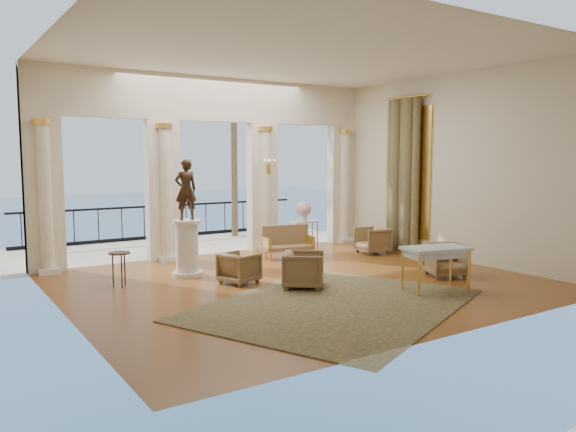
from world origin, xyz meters
TOP-DOWN VIEW (x-y plane):
  - floor at (0.00, 0.00)m, footprint 9.00×9.00m
  - room_walls at (0.00, -1.12)m, footprint 9.00×9.00m
  - arcade at (-0.00, 3.82)m, footprint 9.00×0.56m
  - terrace at (0.00, 5.80)m, footprint 10.00×3.60m
  - balustrade at (0.00, 7.40)m, footprint 9.00×0.06m
  - palm_tree at (2.00, 6.60)m, footprint 2.00×2.00m
  - curtain at (4.28, 1.50)m, footprint 0.33×1.40m
  - window_frame at (4.47, 1.50)m, footprint 0.04×1.60m
  - wall_sconce at (1.40, 3.51)m, footprint 0.30×0.11m
  - rug at (-0.52, -1.80)m, footprint 5.85×5.31m
  - armchair_a at (-0.23, -0.47)m, footprint 1.02×1.03m
  - armchair_b at (2.87, -1.26)m, footprint 0.98×0.95m
  - armchair_c at (3.47, 1.72)m, footprint 0.79×0.83m
  - armchair_d at (-1.07, 0.58)m, footprint 0.80×0.83m
  - settee at (1.25, 2.39)m, footprint 1.31×0.78m
  - game_table at (1.73, -2.00)m, footprint 1.33×0.91m
  - pedestal at (-1.67, 1.80)m, footprint 0.65×0.65m
  - statue at (-1.67, 1.80)m, footprint 0.49×0.34m
  - console_table at (2.20, 3.05)m, footprint 0.88×0.45m
  - urn at (2.20, 3.05)m, footprint 0.41×0.41m
  - side_table at (-3.16, 1.57)m, footprint 0.42×0.42m

SIDE VIEW (x-z plane):
  - terrace at x=0.00m, z-range -0.10..0.00m
  - floor at x=0.00m, z-range 0.00..0.00m
  - rug at x=-0.52m, z-range 0.00..0.02m
  - armchair_d at x=-1.07m, z-range 0.00..0.68m
  - armchair_c at x=3.47m, z-range 0.00..0.76m
  - armchair_b at x=2.87m, z-range 0.00..0.77m
  - armchair_a at x=-0.23m, z-range 0.00..0.77m
  - settee at x=1.25m, z-range 0.00..0.81m
  - balustrade at x=0.00m, z-range -0.11..0.92m
  - pedestal at x=-1.67m, z-range -0.02..1.17m
  - side_table at x=-3.16m, z-range 0.24..0.92m
  - console_table at x=2.20m, z-range 0.26..1.07m
  - game_table at x=1.73m, z-range 0.33..1.16m
  - urn at x=2.20m, z-range 0.84..1.38m
  - statue at x=-1.67m, z-range 1.19..2.47m
  - curtain at x=4.28m, z-range -0.03..4.06m
  - window_frame at x=4.47m, z-range 0.40..3.80m
  - wall_sconce at x=1.40m, z-range 2.06..2.40m
  - arcade at x=0.00m, z-range 0.33..4.83m
  - room_walls at x=0.00m, z-range -1.62..7.38m
  - palm_tree at x=2.00m, z-range 1.84..6.34m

